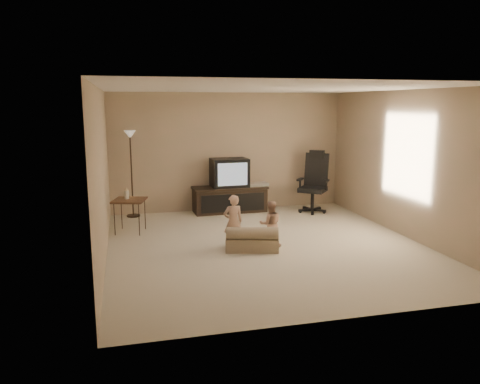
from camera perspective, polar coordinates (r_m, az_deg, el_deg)
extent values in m
plane|color=beige|center=(7.67, 3.15, -6.48)|extent=(5.50, 5.50, 0.00)
plane|color=white|center=(7.34, 3.35, 12.52)|extent=(5.50, 5.50, 0.00)
plane|color=tan|center=(10.04, -1.41, 4.90)|extent=(5.00, 0.00, 5.00)
plane|color=tan|center=(4.88, 12.82, -1.56)|extent=(5.00, 0.00, 5.00)
plane|color=tan|center=(7.08, -16.47, 2.02)|extent=(0.00, 5.50, 5.50)
plane|color=tan|center=(8.48, 19.63, 3.21)|extent=(0.00, 5.50, 5.50)
cube|color=black|center=(9.94, -1.27, -1.03)|extent=(1.54, 0.60, 0.49)
cube|color=black|center=(9.89, -1.28, 0.54)|extent=(1.59, 0.64, 0.04)
cube|color=black|center=(9.59, -2.92, -1.44)|extent=(0.63, 0.05, 0.37)
cube|color=black|center=(9.77, 1.18, -1.20)|extent=(0.63, 0.05, 0.37)
cube|color=black|center=(9.85, -1.32, 2.40)|extent=(0.78, 0.57, 0.60)
cube|color=white|center=(9.59, -0.89, 2.17)|extent=(0.62, 0.03, 0.47)
cube|color=#AEAFB1|center=(9.99, 2.11, 0.96)|extent=(0.45, 0.32, 0.07)
cylinder|color=black|center=(9.98, 8.81, -1.02)|extent=(0.07, 0.07, 0.41)
cube|color=black|center=(9.94, 8.85, 0.32)|extent=(0.73, 0.73, 0.09)
cube|color=black|center=(10.12, 9.31, 2.67)|extent=(0.50, 0.45, 0.73)
cube|color=black|center=(10.07, 9.37, 4.59)|extent=(0.31, 0.27, 0.16)
cube|color=black|center=(9.99, 7.35, 1.54)|extent=(0.24, 0.27, 0.04)
cube|color=black|center=(9.83, 10.44, 1.31)|extent=(0.24, 0.27, 0.04)
cube|color=brown|center=(8.51, -13.34, -0.98)|extent=(0.67, 0.67, 0.03)
cylinder|color=black|center=(8.43, -15.06, -3.20)|extent=(0.02, 0.02, 0.60)
cylinder|color=black|center=(8.32, -12.21, -3.27)|extent=(0.02, 0.02, 0.60)
cylinder|color=black|center=(8.84, -14.24, -2.54)|extent=(0.02, 0.02, 0.60)
cylinder|color=black|center=(8.72, -11.51, -2.59)|extent=(0.02, 0.02, 0.60)
cylinder|color=silver|center=(8.55, -13.64, -0.31)|extent=(0.08, 0.08, 0.15)
cone|color=beige|center=(8.53, -13.67, 0.36)|extent=(0.06, 0.06, 0.05)
cylinder|color=black|center=(9.81, -12.86, -2.83)|extent=(0.27, 0.27, 0.03)
cylinder|color=black|center=(9.66, -13.06, 1.91)|extent=(0.03, 0.03, 1.65)
cone|color=beige|center=(9.57, -13.28, 6.85)|extent=(0.23, 0.23, 0.16)
cube|color=tan|center=(7.42, 1.47, -6.22)|extent=(0.90, 0.63, 0.21)
cylinder|color=tan|center=(7.23, 1.49, -5.07)|extent=(0.82, 0.39, 0.20)
imported|color=tan|center=(7.37, -0.84, -3.68)|extent=(0.34, 0.26, 0.87)
imported|color=tan|center=(7.51, 3.73, -3.90)|extent=(0.39, 0.25, 0.75)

